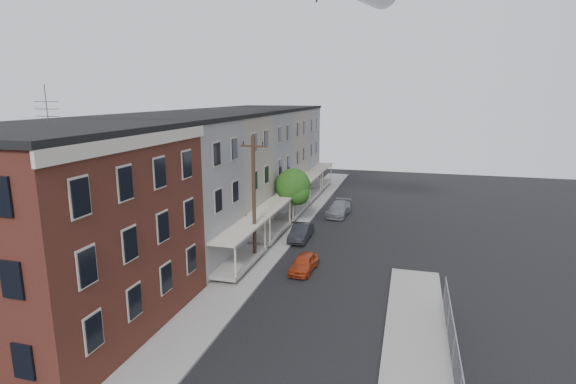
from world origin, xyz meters
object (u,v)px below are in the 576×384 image
Objects in this scene: car_near at (304,263)px; car_mid at (301,232)px; car_far at (339,209)px; utility_pole at (254,198)px; street_tree at (294,188)px.

car_near is 0.86× the size of car_mid.
car_near is at bearing -85.73° from car_far.
car_mid is 8.62m from car_far.
utility_pole reaches higher than car_near.
street_tree is 1.30× the size of car_mid.
car_near is at bearing -75.30° from car_mid.
street_tree is at bearing -125.55° from car_far.
car_far is at bearing 50.18° from street_tree.
car_mid is (1.67, -4.26, -2.79)m from street_tree.
car_far reaches higher than car_mid.
street_tree is (0.33, 9.92, -1.22)m from utility_pole.
street_tree is at bearing 111.88° from car_near.
street_tree is 1.51× the size of car_near.
utility_pole is 7.22m from car_mid.
street_tree reaches higher than car_near.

